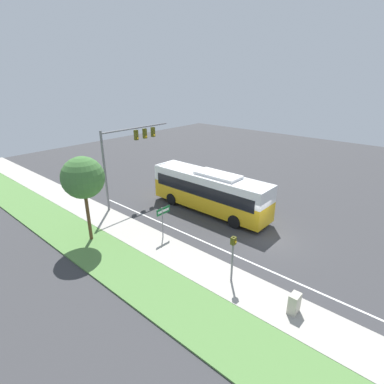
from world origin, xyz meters
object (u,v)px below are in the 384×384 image
(bus, at_px, (210,190))
(street_sign, at_px, (163,216))
(pedestrian_signal, at_px, (233,252))
(signal_gantry, at_px, (127,148))
(utility_cabinet, at_px, (294,303))

(bus, height_order, street_sign, bus)
(pedestrian_signal, distance_m, street_sign, 6.74)
(bus, distance_m, street_sign, 6.01)
(signal_gantry, bearing_deg, bus, -63.42)
(pedestrian_signal, height_order, street_sign, pedestrian_signal)
(street_sign, distance_m, utility_cabinet, 10.53)
(pedestrian_signal, xyz_separation_m, utility_cabinet, (0.00, -3.76, -1.39))
(street_sign, xyz_separation_m, utility_cabinet, (-0.94, -10.43, -1.13))
(bus, distance_m, signal_gantry, 8.21)
(bus, height_order, pedestrian_signal, bus)
(utility_cabinet, bearing_deg, bus, 57.41)
(bus, bearing_deg, street_sign, -176.06)
(street_sign, bearing_deg, pedestrian_signal, -98.05)
(bus, relative_size, pedestrian_signal, 3.72)
(signal_gantry, bearing_deg, utility_cabinet, -101.46)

